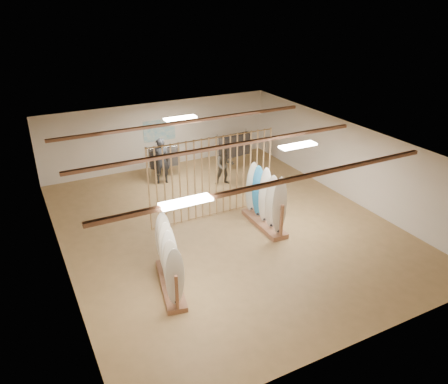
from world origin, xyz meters
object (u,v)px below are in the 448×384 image
clothing_rack_b (235,145)px  shopper_b (225,163)px  rack_left (170,267)px  rack_right (265,207)px  clothing_rack_a (163,157)px  shopper_a (161,158)px

clothing_rack_b → shopper_b: (-1.15, -1.30, -0.14)m
clothing_rack_b → shopper_b: 1.74m
rack_left → rack_right: bearing=34.8°
rack_left → shopper_b: 6.73m
clothing_rack_a → clothing_rack_b: size_ratio=0.83×
rack_left → shopper_a: 6.82m
rack_left → shopper_b: size_ratio=1.27×
clothing_rack_a → shopper_a: (-0.28, -0.48, 0.19)m
rack_left → clothing_rack_b: rack_left is taller
shopper_a → shopper_b: bearing=160.2°
rack_right → shopper_a: size_ratio=1.01×
shopper_a → shopper_b: size_ratio=1.17×
rack_left → shopper_a: size_ratio=1.08×
rack_right → clothing_rack_b: (1.54, 4.86, 0.35)m
rack_right → clothing_rack_b: size_ratio=1.33×
rack_left → clothing_rack_a: rack_left is taller
rack_left → clothing_rack_b: (5.42, 6.50, 0.42)m
shopper_a → shopper_b: (2.16, -1.27, -0.15)m
rack_right → rack_left: bearing=-155.4°
rack_left → clothing_rack_a: bearing=82.9°
rack_left → clothing_rack_a: (2.39, 6.95, 0.25)m
rack_right → clothing_rack_b: 5.11m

